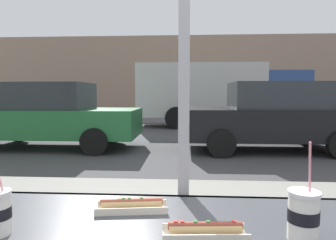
% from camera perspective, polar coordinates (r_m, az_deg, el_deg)
% --- Properties ---
extents(ground_plane, '(60.00, 60.00, 0.00)m').
position_cam_1_polar(ground_plane, '(9.38, 3.40, -3.63)').
color(ground_plane, '#424244').
extents(sidewalk_strip, '(16.00, 2.80, 0.16)m').
position_cam_1_polar(sidewalk_strip, '(3.17, 3.18, -20.03)').
color(sidewalk_strip, gray).
rests_on(sidewalk_strip, ground).
extents(building_facade_far, '(28.00, 1.20, 5.39)m').
position_cam_1_polar(building_facade_far, '(21.11, 3.50, 8.56)').
color(building_facade_far, gray).
rests_on(building_facade_far, ground).
extents(soda_cup_left, '(0.10, 0.10, 0.32)m').
position_cam_1_polar(soda_cup_left, '(1.06, 24.67, -16.28)').
color(soda_cup_left, white).
rests_on(soda_cup_left, window_counter).
extents(hotdog_tray_near, '(0.28, 0.11, 0.05)m').
position_cam_1_polar(hotdog_tray_near, '(1.02, 7.16, -20.35)').
color(hotdog_tray_near, beige).
rests_on(hotdog_tray_near, window_counter).
extents(hotdog_tray_far, '(0.29, 0.12, 0.05)m').
position_cam_1_polar(hotdog_tray_far, '(1.21, -7.02, -16.02)').
color(hotdog_tray_far, beige).
rests_on(hotdog_tray_far, window_counter).
extents(parked_car_green, '(4.54, 1.94, 1.70)m').
position_cam_1_polar(parked_car_green, '(8.31, -22.01, 0.88)').
color(parked_car_green, '#236B38').
rests_on(parked_car_green, ground).
extents(parked_car_black, '(4.19, 2.06, 1.70)m').
position_cam_1_polar(parked_car_black, '(7.80, 19.34, 0.73)').
color(parked_car_black, black).
rests_on(parked_car_black, ground).
extents(box_truck, '(7.02, 2.44, 2.66)m').
position_cam_1_polar(box_truck, '(12.98, 9.64, 5.37)').
color(box_truck, beige).
rests_on(box_truck, ground).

